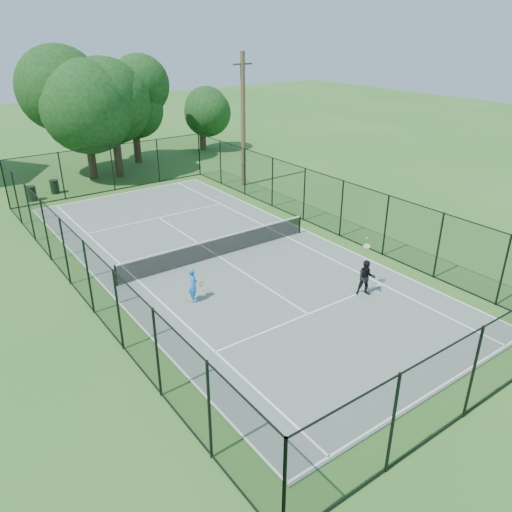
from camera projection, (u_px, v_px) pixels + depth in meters
ground at (219, 257)px, 23.58m from camera, size 120.00×120.00×0.00m
tennis_court at (219, 257)px, 23.56m from camera, size 11.00×24.00×0.06m
tennis_net at (218, 246)px, 23.33m from camera, size 10.08×0.08×0.95m
fence at (218, 228)px, 22.94m from camera, size 13.10×26.10×3.00m
tree_near_left at (84, 104)px, 33.70m from camera, size 6.38×6.38×8.32m
tree_near_mid at (112, 105)px, 34.06m from camera, size 6.21×6.21×8.12m
tree_near_right at (133, 101)px, 37.98m from camera, size 5.39×5.39×7.43m
tree_far_right at (201, 109)px, 42.58m from camera, size 4.22×4.22×5.58m
trash_bin_left at (32, 193)px, 31.00m from camera, size 0.58×0.58×0.92m
trash_bin_right at (55, 187)px, 32.36m from camera, size 0.58×0.58×0.89m
utility_pole at (243, 121)px, 32.42m from camera, size 1.40×0.30×8.55m
player_blue at (193, 285)px, 19.47m from camera, size 0.84×0.61×1.43m
player_black at (366, 278)px, 19.91m from camera, size 0.92×0.94×2.34m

